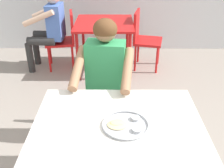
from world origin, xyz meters
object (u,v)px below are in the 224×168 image
(thali_tray, at_px, (126,125))
(table_background_red, at_px, (104,28))
(table_foreground, at_px, (118,130))
(patron_background, at_px, (49,23))
(chair_foreground, at_px, (107,89))
(chair_red_left, at_px, (65,37))
(chair_red_right, at_px, (143,36))
(diner_foreground, at_px, (104,78))

(thali_tray, distance_m, table_background_red, 2.41)
(table_foreground, height_order, patron_background, patron_background)
(patron_background, bearing_deg, chair_foreground, -60.07)
(table_foreground, bearing_deg, chair_red_left, 107.55)
(table_background_red, height_order, patron_background, patron_background)
(chair_foreground, distance_m, chair_red_right, 1.64)
(chair_red_left, xyz_separation_m, patron_background, (-0.20, -0.06, 0.23))
(chair_red_left, bearing_deg, diner_foreground, -69.97)
(chair_red_left, relative_size, chair_red_right, 0.98)
(chair_foreground, bearing_deg, chair_red_right, 72.21)
(chair_foreground, height_order, diner_foreground, diner_foreground)
(thali_tray, bearing_deg, chair_red_left, 108.25)
(chair_red_left, distance_m, chair_red_right, 1.17)
(thali_tray, distance_m, chair_red_left, 2.60)
(table_background_red, xyz_separation_m, chair_red_left, (-0.59, 0.06, -0.16))
(chair_red_right, bearing_deg, table_foreground, -99.63)
(thali_tray, relative_size, chair_red_right, 0.35)
(table_foreground, distance_m, patron_background, 2.54)
(thali_tray, distance_m, diner_foreground, 0.69)
(diner_foreground, xyz_separation_m, table_background_red, (-0.06, 1.72, -0.09))
(patron_background, bearing_deg, diner_foreground, -63.79)
(thali_tray, height_order, patron_background, patron_background)
(diner_foreground, bearing_deg, table_background_red, 91.90)
(chair_foreground, distance_m, chair_red_left, 1.71)
(table_background_red, relative_size, chair_red_left, 1.03)
(table_background_red, bearing_deg, chair_red_right, 5.64)
(diner_foreground, bearing_deg, thali_tray, -76.63)
(chair_red_right, bearing_deg, diner_foreground, -106.32)
(chair_foreground, xyz_separation_m, chair_red_right, (0.50, 1.56, 0.02))
(diner_foreground, relative_size, chair_red_right, 1.41)
(table_background_red, height_order, chair_red_left, chair_red_left)
(chair_foreground, relative_size, patron_background, 0.71)
(chair_foreground, xyz_separation_m, patron_background, (-0.87, 1.51, 0.23))
(chair_foreground, distance_m, diner_foreground, 0.32)
(table_foreground, relative_size, chair_red_right, 1.29)
(thali_tray, height_order, diner_foreground, diner_foreground)
(chair_foreground, xyz_separation_m, table_background_red, (-0.08, 1.51, 0.16))
(chair_foreground, distance_m, patron_background, 1.76)
(diner_foreground, xyz_separation_m, chair_red_right, (0.52, 1.78, -0.22))
(thali_tray, xyz_separation_m, chair_foreground, (-0.14, 0.89, -0.25))
(chair_red_right, xyz_separation_m, patron_background, (-1.37, -0.05, 0.21))
(table_background_red, bearing_deg, chair_red_left, 174.01)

